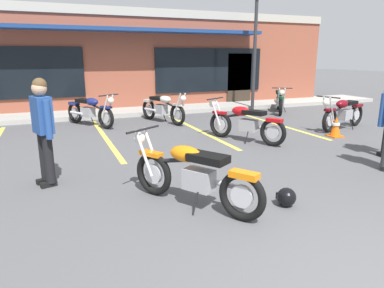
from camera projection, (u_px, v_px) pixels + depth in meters
ground_plane at (216, 179)px, 5.79m from camera, size 80.00×80.00×0.00m
sidewalk_kerb at (126, 111)px, 12.41m from camera, size 22.00×1.80×0.14m
brick_storefront_building at (107, 60)px, 15.18m from camera, size 17.84×6.89×3.67m
painted_stall_lines at (154, 133)px, 9.20m from camera, size 7.69×4.80×0.01m
motorcycle_foreground_classic at (193, 174)px, 4.63m from camera, size 1.37×1.86×0.98m
motorcycle_black_cruiser at (245, 122)px, 8.24m from camera, size 1.26×1.92×0.98m
motorcycle_silver_naked at (90, 110)px, 10.06m from camera, size 1.32×1.88×0.98m
motorcycle_blue_standard at (343, 113)px, 9.63m from camera, size 2.05×0.96×0.98m
motorcycle_orange_scrambler at (280, 100)px, 12.49m from camera, size 1.39×1.85×0.98m
motorcycle_cream_vintage at (163, 107)px, 10.63m from camera, size 1.04×2.02×0.98m
person_in_shorts_foreground at (43, 126)px, 5.30m from camera, size 0.36×0.60×1.68m
helmet_on_pavement at (286, 197)px, 4.71m from camera, size 0.26×0.26×0.26m
traffic_cone at (336, 127)px, 8.78m from camera, size 0.34×0.34×0.53m
parking_lot_lamp_post at (258, 20)px, 12.22m from camera, size 0.24×0.76×4.99m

